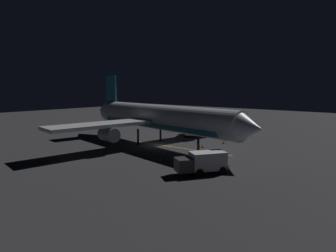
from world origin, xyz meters
The scene contains 10 objects.
ground_plane centered at (0.00, 0.00, -0.10)m, with size 180.00×180.00×0.20m, color #303033.
apron_guide_stripe centered at (-0.57, 4.00, 0.00)m, with size 0.24×18.81×0.01m, color gold.
airliner centered at (-0.09, -0.61, 4.67)m, with size 37.14×40.44×12.23m.
baggage_truck centered at (8.99, 14.96, 1.28)m, with size 6.01×4.89×2.51m.
catering_truck centered at (-11.29, -1.75, 1.24)m, with size 6.02×5.28×2.39m.
ground_crew_worker centered at (1.74, 9.37, 0.89)m, with size 0.40×0.40×1.74m.
traffic_cone_near_left centered at (8.13, 7.58, 0.25)m, with size 0.50×0.50×0.55m.
traffic_cone_near_right centered at (-3.17, 6.83, 0.25)m, with size 0.50×0.50×0.55m.
traffic_cone_under_wing centered at (-8.50, 7.67, 0.25)m, with size 0.50×0.50×0.55m.
traffic_cone_far centered at (5.60, 3.19, 0.25)m, with size 0.50×0.50×0.55m.
Camera 1 is at (36.40, 33.08, 9.87)m, focal length 31.18 mm.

